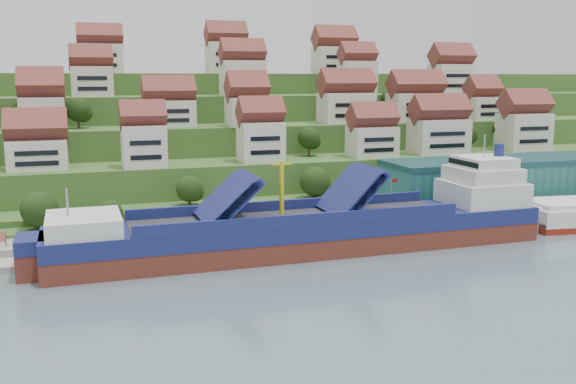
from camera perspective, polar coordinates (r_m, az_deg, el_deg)
name	(u,v)px	position (r m, az deg, el deg)	size (l,w,h in m)	color
ground	(325,249)	(113.81, 3.29, -5.09)	(300.00, 300.00, 0.00)	slate
quay	(388,218)	(134.90, 8.87, -2.29)	(180.00, 14.00, 2.20)	gray
hillside	(208,138)	(210.45, -7.12, 4.83)	(260.00, 128.00, 31.00)	#2D4C1E
hillside_village	(250,102)	(166.59, -3.41, 8.03)	(158.47, 60.26, 29.13)	beige
hillside_trees	(223,138)	(149.84, -5.81, 4.84)	(145.07, 62.99, 30.49)	#1E3712
warehouse	(513,180)	(152.51, 19.36, 1.02)	(60.00, 15.00, 10.00)	#235F59
flagpole	(392,195)	(128.56, 9.21, -0.29)	(1.28, 0.16, 8.00)	gray
cargo_ship	(319,230)	(112.25, 2.78, -3.40)	(86.67, 13.97, 19.31)	#5B251C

